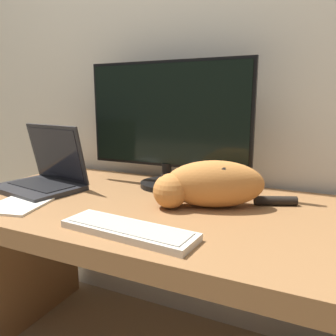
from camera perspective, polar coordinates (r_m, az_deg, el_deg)
The scene contains 7 objects.
wall_back at distance 1.52m, azimuth 6.18°, elevation 20.76°, with size 6.40×0.06×2.60m.
desk at distance 1.20m, azimuth -1.66°, elevation -12.82°, with size 1.49×0.76×0.71m.
monitor at distance 1.33m, azimuth -0.19°, elevation 7.84°, with size 0.70×0.22×0.51m.
laptop at distance 1.42m, azimuth -20.79°, elevation -1.39°, with size 0.37×0.30×0.26m.
external_keyboard at distance 0.90m, azimuth -6.94°, elevation -10.65°, with size 0.39×0.14×0.02m.
cat at distance 1.10m, azimuth 7.08°, elevation -2.78°, with size 0.45×0.28×0.16m.
paper_notepad at distance 1.24m, azimuth -24.49°, elevation -5.78°, with size 0.21×0.24×0.01m.
Camera 1 is at (0.49, -0.59, 1.06)m, focal length 35.00 mm.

